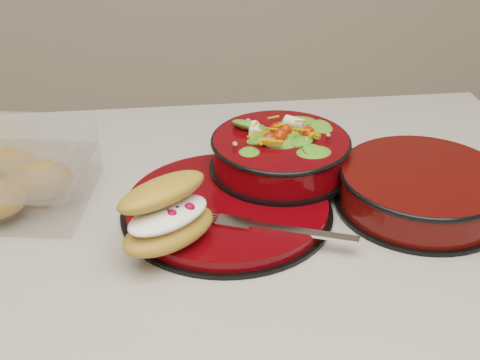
{
  "coord_description": "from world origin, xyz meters",
  "views": [
    {
      "loc": [
        0.05,
        -0.75,
        1.4
      ],
      "look_at": [
        0.14,
        0.03,
        0.94
      ],
      "focal_mm": 50.0,
      "sensor_mm": 36.0,
      "label": 1
    }
  ],
  "objects": [
    {
      "name": "extra_bowl",
      "position": [
        0.38,
        -0.01,
        0.93
      ],
      "size": [
        0.23,
        0.23,
        0.05
      ],
      "rotation": [
        0.0,
        0.0,
        -0.36
      ],
      "color": "black",
      "rests_on": "island_counter"
    },
    {
      "name": "dinner_plate",
      "position": [
        0.12,
        0.0,
        0.91
      ],
      "size": [
        0.29,
        0.29,
        0.02
      ],
      "rotation": [
        0.0,
        0.0,
        -0.28
      ],
      "color": "black",
      "rests_on": "island_counter"
    },
    {
      "name": "salad_bowl",
      "position": [
        0.21,
        0.08,
        0.95
      ],
      "size": [
        0.2,
        0.2,
        0.09
      ],
      "rotation": [
        0.0,
        0.0,
        0.16
      ],
      "color": "black",
      "rests_on": "dinner_plate"
    },
    {
      "name": "fork",
      "position": [
        0.18,
        -0.07,
        0.92
      ],
      "size": [
        0.17,
        0.08,
        0.0
      ],
      "rotation": [
        0.0,
        0.0,
        1.2
      ],
      "color": "silver",
      "rests_on": "dinner_plate"
    },
    {
      "name": "croissant",
      "position": [
        0.04,
        -0.07,
        0.96
      ],
      "size": [
        0.14,
        0.15,
        0.08
      ],
      "rotation": [
        0.0,
        0.0,
        0.66
      ],
      "color": "#B68437",
      "rests_on": "dinner_plate"
    }
  ]
}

